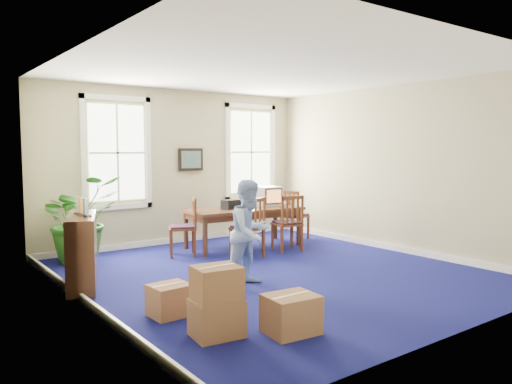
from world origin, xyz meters
TOP-DOWN VIEW (x-y plane):
  - floor at (0.00, 0.00)m, footprint 6.50×6.50m
  - ceiling at (0.00, 0.00)m, footprint 6.50×6.50m
  - wall_back at (0.00, 3.25)m, footprint 6.50×0.00m
  - wall_front at (0.00, -3.25)m, footprint 6.50×0.00m
  - wall_left at (-3.00, 0.00)m, footprint 0.00×6.50m
  - wall_right at (3.00, 0.00)m, footprint 0.00×6.50m
  - baseboard_back at (0.00, 3.22)m, footprint 6.00×0.04m
  - baseboard_left at (-2.97, 0.00)m, footprint 0.04×6.50m
  - baseboard_right at (2.97, 0.00)m, footprint 0.04×6.50m
  - window_left at (-1.30, 3.23)m, footprint 1.40×0.12m
  - window_right at (1.90, 3.23)m, footprint 1.40×0.12m
  - wall_picture at (0.30, 3.20)m, footprint 0.58×0.06m
  - conference_table at (0.82, 1.99)m, footprint 2.41×1.25m
  - crt_tv at (1.51, 2.05)m, footprint 0.50×0.53m
  - game_console at (1.82, 1.99)m, footprint 0.18×0.21m
  - equipment_bag at (0.55, 2.05)m, footprint 0.38×0.28m
  - chair_near_left at (0.34, 1.20)m, footprint 0.54×0.54m
  - chair_near_right at (1.29, 1.20)m, footprint 0.59×0.59m
  - chair_end_left at (-0.56, 1.99)m, footprint 0.64×0.64m
  - chair_end_right at (2.19, 1.99)m, footprint 0.60×0.60m
  - man at (-0.72, -0.35)m, footprint 0.86×0.74m
  - credenza at (-2.75, 0.86)m, footprint 0.79×1.33m
  - brochure_rack at (-2.73, 0.86)m, footprint 0.27×0.60m
  - potted_plant at (-2.23, 2.66)m, footprint 1.61×1.48m
  - cardboard_boxes at (-1.98, -1.67)m, footprint 1.44×1.44m

SIDE VIEW (x-z plane):
  - floor at x=0.00m, z-range 0.00..0.00m
  - baseboard_back at x=0.00m, z-range 0.00..0.12m
  - baseboard_left at x=-2.97m, z-range 0.00..0.12m
  - baseboard_right at x=2.97m, z-range 0.00..0.12m
  - cardboard_boxes at x=-1.98m, z-range 0.00..0.79m
  - conference_table at x=0.82m, z-range 0.00..0.79m
  - credenza at x=-2.75m, z-range 0.00..1.01m
  - chair_end_right at x=2.19m, z-range 0.00..1.08m
  - chair_end_left at x=-0.56m, z-range 0.00..1.08m
  - chair_near_right at x=1.29m, z-range 0.00..1.09m
  - chair_near_left at x=0.34m, z-range 0.00..1.10m
  - potted_plant at x=-2.23m, z-range 0.00..1.51m
  - man at x=-0.72m, z-range 0.00..1.54m
  - game_console at x=1.82m, z-range 0.79..0.85m
  - equipment_bag at x=0.55m, z-range 0.79..0.97m
  - crt_tv at x=1.51m, z-range 0.79..1.19m
  - brochure_rack at x=-2.73m, z-range 1.01..1.27m
  - wall_back at x=0.00m, z-range -1.65..4.85m
  - wall_front at x=0.00m, z-range -1.65..4.85m
  - wall_left at x=-3.00m, z-range -1.65..4.85m
  - wall_right at x=3.00m, z-range -1.65..4.85m
  - wall_picture at x=0.30m, z-range 1.51..1.99m
  - window_left at x=-1.30m, z-range 0.80..3.00m
  - window_right at x=1.90m, z-range 0.80..3.00m
  - ceiling at x=0.00m, z-range 3.20..3.20m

